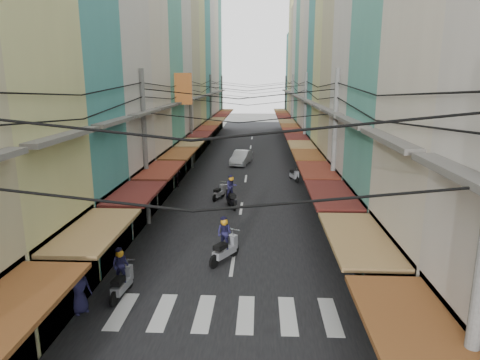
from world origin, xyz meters
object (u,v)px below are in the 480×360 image
(white_car, at_px, (241,164))
(market_umbrella, at_px, (382,226))
(traffic_sign, at_px, (350,216))
(bicycle, at_px, (358,240))

(white_car, relative_size, market_umbrella, 1.93)
(market_umbrella, height_order, traffic_sign, traffic_sign)
(white_car, bearing_deg, market_umbrella, -62.95)
(market_umbrella, relative_size, traffic_sign, 0.86)
(bicycle, relative_size, market_umbrella, 0.61)
(traffic_sign, bearing_deg, bicycle, 66.75)
(bicycle, bearing_deg, market_umbrella, 168.44)
(traffic_sign, bearing_deg, white_car, 105.05)
(market_umbrella, xyz_separation_m, traffic_sign, (-0.92, 1.64, -0.11))
(bicycle, relative_size, traffic_sign, 0.53)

